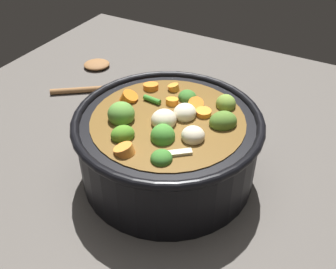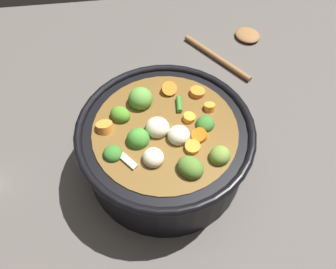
% 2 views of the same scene
% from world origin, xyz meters
% --- Properties ---
extents(ground_plane, '(1.10, 1.10, 0.00)m').
position_xyz_m(ground_plane, '(0.00, 0.00, 0.00)').
color(ground_plane, '#514C47').
extents(cooking_pot, '(0.30, 0.30, 0.14)m').
position_xyz_m(cooking_pot, '(-0.00, 0.00, 0.06)').
color(cooking_pot, black).
rests_on(cooking_pot, ground_plane).
extents(wooden_spoon, '(0.20, 0.20, 0.01)m').
position_xyz_m(wooden_spoon, '(0.31, -0.21, 0.01)').
color(wooden_spoon, brown).
rests_on(wooden_spoon, ground_plane).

